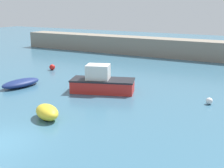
{
  "coord_description": "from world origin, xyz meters",
  "views": [
    {
      "loc": [
        11.61,
        -9.4,
        6.54
      ],
      "look_at": [
        0.73,
        10.16,
        0.77
      ],
      "focal_mm": 50.0,
      "sensor_mm": 36.0,
      "label": 1
    }
  ],
  "objects": [
    {
      "name": "mooring_buoy_white",
      "position": [
        7.62,
        11.19,
        0.23
      ],
      "size": [
        0.45,
        0.45,
        0.45
      ],
      "primitive_type": "sphere",
      "color": "white",
      "rests_on": "ground_plane"
    },
    {
      "name": "fishing_dinghy_green",
      "position": [
        -0.06,
        3.78,
        0.42
      ],
      "size": [
        2.4,
        2.09,
        0.84
      ],
      "rotation": [
        0.0,
        0.0,
        5.74
      ],
      "color": "yellow",
      "rests_on": "ground_plane"
    },
    {
      "name": "harbor_breakwater",
      "position": [
        0.0,
        28.54,
        1.14
      ],
      "size": [
        46.44,
        2.96,
        2.28
      ],
      "primitive_type": "cube",
      "color": "gray",
      "rests_on": "ground_plane"
    },
    {
      "name": "motorboat_grey_hull",
      "position": [
        -0.26,
        10.31,
        0.74
      ],
      "size": [
        5.16,
        3.45,
        2.11
      ],
      "rotation": [
        0.0,
        0.0,
        0.34
      ],
      "color": "red",
      "rests_on": "ground_plane"
    },
    {
      "name": "mooring_buoy_red",
      "position": [
        -8.84,
        14.83,
        0.29
      ],
      "size": [
        0.58,
        0.58,
        0.58
      ],
      "primitive_type": "sphere",
      "color": "red",
      "rests_on": "ground_plane"
    },
    {
      "name": "open_tender_yellow",
      "position": [
        -6.76,
        8.41,
        0.31
      ],
      "size": [
        1.98,
        3.62,
        0.62
      ],
      "rotation": [
        0.0,
        0.0,
        1.42
      ],
      "color": "navy",
      "rests_on": "ground_plane"
    }
  ]
}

